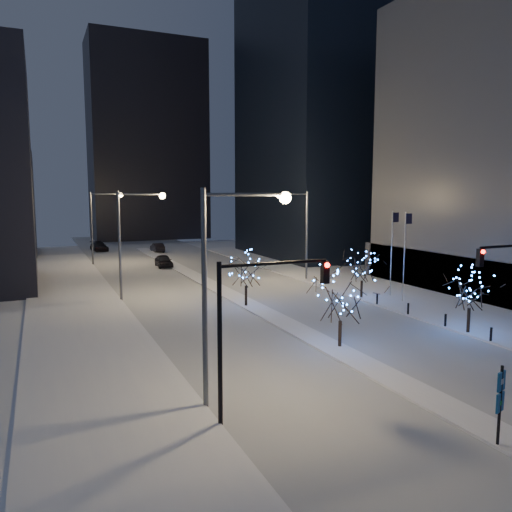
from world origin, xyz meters
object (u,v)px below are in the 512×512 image
street_lamp_w_far (99,218)px  car_mid (157,248)px  holiday_tree_plaza_near (470,291)px  holiday_tree_median_near (341,297)px  street_lamp_east (300,223)px  traffic_signal_west (254,312)px  street_lamp_w_near (227,266)px  car_near (164,261)px  street_lamp_w_mid (131,230)px  holiday_tree_median_far (246,271)px  wayfinding_sign (500,398)px  holiday_tree_plaza_far (362,267)px  car_far (99,247)px

street_lamp_w_far → car_mid: size_ratio=2.19×
street_lamp_w_far → holiday_tree_plaza_near: (19.44, -45.82, -3.42)m
street_lamp_w_far → holiday_tree_plaza_near: size_ratio=2.26×
car_mid → holiday_tree_median_near: holiday_tree_median_near is taller
street_lamp_east → traffic_signal_west: (-18.52, -30.00, -1.69)m
street_lamp_w_near → car_near: 45.48m
street_lamp_w_far → street_lamp_w_mid: bearing=-90.0°
holiday_tree_median_far → wayfinding_sign: holiday_tree_median_far is taller
street_lamp_w_mid → street_lamp_east: size_ratio=1.00×
car_mid → holiday_tree_plaza_near: (9.00, -57.67, 2.33)m
holiday_tree_plaza_far → wayfinding_sign: holiday_tree_plaza_far is taller
street_lamp_w_far → holiday_tree_plaza_far: street_lamp_w_far is taller
traffic_signal_west → holiday_tree_median_far: bearing=68.5°
car_near → car_mid: 17.60m
street_lamp_w_mid → holiday_tree_median_far: 11.38m
street_lamp_w_mid → car_near: bearing=69.1°
car_near → holiday_tree_plaza_far: holiday_tree_plaza_far is taller
street_lamp_w_near → holiday_tree_plaza_near: bearing=12.1°
traffic_signal_west → car_near: size_ratio=1.47×
street_lamp_w_near → street_lamp_w_mid: size_ratio=1.00×
street_lamp_w_far → car_mid: 16.81m
street_lamp_w_far → car_near: bearing=-36.4°
holiday_tree_plaza_near → holiday_tree_median_far: bearing=128.3°
traffic_signal_west → holiday_tree_median_far: size_ratio=1.52×
street_lamp_w_near → car_near: bearing=80.5°
street_lamp_w_near → traffic_signal_west: (0.50, -2.00, -1.74)m
street_lamp_w_mid → holiday_tree_median_near: (9.44, -19.98, -3.18)m
street_lamp_w_far → car_far: size_ratio=1.88×
holiday_tree_plaza_near → holiday_tree_plaza_far: holiday_tree_plaza_near is taller
street_lamp_w_mid → wayfinding_sign: bearing=-76.2°
street_lamp_w_near → wayfinding_sign: size_ratio=3.04×
street_lamp_w_mid → holiday_tree_plaza_far: 21.48m
street_lamp_w_mid → street_lamp_east: 19.26m
street_lamp_w_far → holiday_tree_plaza_far: 38.55m
street_lamp_w_mid → holiday_tree_plaza_far: bearing=-22.2°
holiday_tree_median_near → street_lamp_w_far: bearing=101.9°
street_lamp_east → car_far: bearing=113.8°
street_lamp_east → traffic_signal_west: bearing=-121.7°
car_far → holiday_tree_median_far: size_ratio=1.16×
wayfinding_sign → holiday_tree_median_near: bearing=65.8°
traffic_signal_west → wayfinding_sign: bearing=-38.2°
street_lamp_w_near → car_far: (1.66, 67.41, -5.73)m
traffic_signal_west → holiday_tree_plaza_near: bearing=18.1°
holiday_tree_median_near → holiday_tree_median_far: (-1.00, 13.11, -0.14)m
traffic_signal_west → car_far: 69.53m
car_near → wayfinding_sign: size_ratio=1.44×
street_lamp_w_near → holiday_tree_plaza_near: 20.17m
street_lamp_w_near → car_near: street_lamp_w_near is taller
car_near → holiday_tree_median_near: holiday_tree_median_near is taller
car_near → holiday_tree_median_near: (2.00, -39.49, 2.51)m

